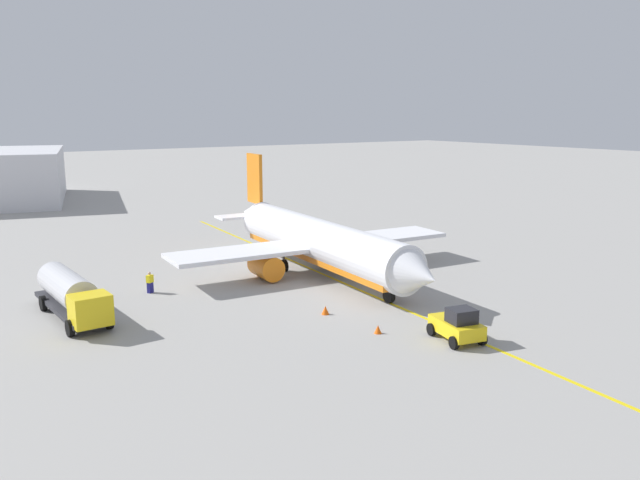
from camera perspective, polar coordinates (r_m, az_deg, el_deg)
The scene contains 9 objects.
ground_plane at distance 57.23m, azimuth -0.00°, elevation -2.95°, with size 400.00×400.00×0.00m, color #9E9B96.
airplane at distance 57.02m, azimuth -0.24°, elevation -0.18°, with size 33.03×26.79×9.81m.
fuel_tanker at distance 47.73m, azimuth -21.24°, elevation -4.49°, with size 10.76×3.24×3.15m.
pushback_tug at distance 41.29m, azimuth 12.14°, elevation -7.42°, with size 3.94×2.97×2.20m.
refueling_worker at distance 52.58m, azimuth -14.90°, elevation -3.70°, with size 0.57×0.63×1.71m.
safety_cone_nose at distance 42.04m, azimuth 5.18°, elevation -7.92°, with size 0.50×0.50×0.55m, color #F2590F.
safety_cone_wingtip at distance 45.65m, azimuth 0.48°, elevation -6.26°, with size 0.55×0.55×0.61m, color #F2590F.
distant_hangar at distance 114.54m, azimuth -26.13°, elevation 5.15°, with size 31.01×22.75×8.21m.
taxi_line_marking at distance 57.23m, azimuth -0.00°, elevation -2.94°, with size 63.38×0.30×0.01m, color yellow.
Camera 1 is at (46.17, -30.74, 14.07)m, focal length 35.95 mm.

